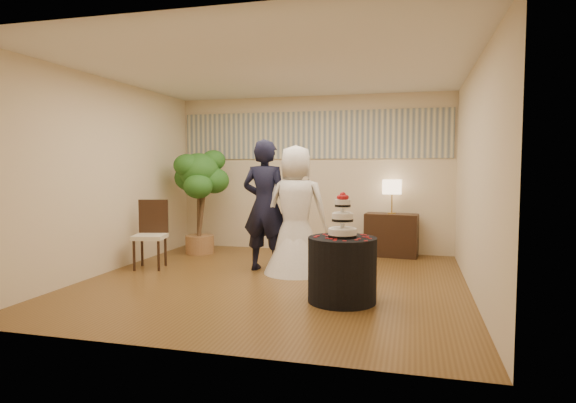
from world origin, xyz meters
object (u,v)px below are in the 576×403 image
(ficus_tree, at_px, (199,201))
(side_chair, at_px, (150,235))
(wedding_cake, at_px, (343,215))
(cake_table, at_px, (342,270))
(table_lamp, at_px, (392,197))
(bride, at_px, (296,210))
(groom, at_px, (265,206))
(console, at_px, (391,235))

(ficus_tree, relative_size, side_chair, 1.81)
(wedding_cake, xyz_separation_m, side_chair, (-3.06, 1.05, -0.48))
(cake_table, relative_size, wedding_cake, 1.51)
(ficus_tree, bearing_deg, side_chair, -98.07)
(table_lamp, bearing_deg, bride, -127.77)
(groom, height_order, cake_table, groom)
(groom, bearing_deg, table_lamp, -132.37)
(groom, distance_m, table_lamp, 2.38)
(groom, xyz_separation_m, table_lamp, (1.75, 1.61, 0.06))
(cake_table, distance_m, ficus_tree, 3.78)
(bride, bearing_deg, console, -131.56)
(groom, distance_m, side_chair, 1.81)
(groom, height_order, side_chair, groom)
(side_chair, bearing_deg, bride, -6.53)
(wedding_cake, xyz_separation_m, console, (0.42, 2.96, -0.63))
(console, bearing_deg, ficus_tree, -164.23)
(wedding_cake, height_order, table_lamp, table_lamp)
(groom, height_order, bride, groom)
(cake_table, height_order, side_chair, side_chair)
(groom, distance_m, wedding_cake, 1.90)
(bride, relative_size, side_chair, 1.79)
(wedding_cake, relative_size, side_chair, 0.50)
(cake_table, bearing_deg, bride, 123.27)
(cake_table, bearing_deg, console, 81.92)
(table_lamp, xyz_separation_m, ficus_tree, (-3.29, -0.57, -0.09))
(cake_table, xyz_separation_m, side_chair, (-3.06, 1.05, 0.14))
(table_lamp, distance_m, side_chair, 4.00)
(cake_table, bearing_deg, wedding_cake, 0.00)
(bride, xyz_separation_m, ficus_tree, (-2.02, 1.08, 0.01))
(cake_table, relative_size, table_lamp, 1.34)
(wedding_cake, relative_size, table_lamp, 0.89)
(groom, bearing_deg, wedding_cake, 139.84)
(wedding_cake, relative_size, ficus_tree, 0.28)
(bride, distance_m, ficus_tree, 2.29)
(cake_table, distance_m, wedding_cake, 0.63)
(console, height_order, side_chair, side_chair)
(table_lamp, bearing_deg, cake_table, -98.08)
(bride, distance_m, console, 2.16)
(cake_table, bearing_deg, side_chair, 161.10)
(groom, bearing_deg, ficus_tree, -28.82)
(cake_table, height_order, wedding_cake, wedding_cake)
(console, xyz_separation_m, ficus_tree, (-3.29, -0.57, 0.57))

